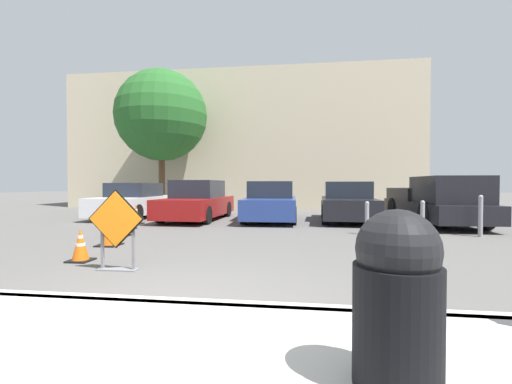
% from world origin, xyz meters
% --- Properties ---
extents(ground_plane, '(96.00, 96.00, 0.00)m').
position_xyz_m(ground_plane, '(0.00, 10.00, 0.00)').
color(ground_plane, '#565451').
extents(sidewalk_strip, '(27.49, 2.05, 0.14)m').
position_xyz_m(sidewalk_strip, '(0.00, -1.02, 0.07)').
color(sidewalk_strip, '#ADAAA3').
rests_on(sidewalk_strip, ground_plane).
extents(curb_lip, '(27.49, 0.20, 0.14)m').
position_xyz_m(curb_lip, '(0.00, 0.00, 0.07)').
color(curb_lip, '#ADAAA3').
rests_on(curb_lip, ground_plane).
extents(road_closed_sign, '(0.93, 0.20, 1.29)m').
position_xyz_m(road_closed_sign, '(-1.54, 1.61, 0.70)').
color(road_closed_sign, black).
rests_on(road_closed_sign, ground_plane).
extents(traffic_cone_nearest, '(0.38, 0.38, 0.60)m').
position_xyz_m(traffic_cone_nearest, '(-2.54, 2.15, 0.29)').
color(traffic_cone_nearest, black).
rests_on(traffic_cone_nearest, ground_plane).
extents(traffic_cone_second, '(0.47, 0.47, 0.77)m').
position_xyz_m(traffic_cone_second, '(-2.90, 3.66, 0.38)').
color(traffic_cone_second, black).
rests_on(traffic_cone_second, ground_plane).
extents(traffic_cone_third, '(0.48, 0.48, 0.74)m').
position_xyz_m(traffic_cone_third, '(-3.39, 4.98, 0.36)').
color(traffic_cone_third, black).
rests_on(traffic_cone_third, ground_plane).
extents(traffic_cone_fourth, '(0.48, 0.48, 0.73)m').
position_xyz_m(traffic_cone_fourth, '(-3.91, 6.31, 0.36)').
color(traffic_cone_fourth, black).
rests_on(traffic_cone_fourth, ground_plane).
extents(traffic_cone_fifth, '(0.44, 0.44, 0.67)m').
position_xyz_m(traffic_cone_fifth, '(-4.30, 7.69, 0.33)').
color(traffic_cone_fifth, black).
rests_on(traffic_cone_fifth, ground_plane).
extents(parked_car_nearest, '(1.93, 4.38, 1.43)m').
position_xyz_m(parked_car_nearest, '(-5.49, 9.86, 0.66)').
color(parked_car_nearest, silver).
rests_on(parked_car_nearest, ground_plane).
extents(parked_car_second, '(1.99, 4.69, 1.53)m').
position_xyz_m(parked_car_second, '(-2.63, 9.40, 0.69)').
color(parked_car_second, maroon).
rests_on(parked_car_second, ground_plane).
extents(parked_car_third, '(1.99, 4.52, 1.49)m').
position_xyz_m(parked_car_third, '(0.23, 9.54, 0.68)').
color(parked_car_third, navy).
rests_on(parked_car_third, ground_plane).
extents(parked_car_fourth, '(2.08, 4.44, 1.47)m').
position_xyz_m(parked_car_fourth, '(3.09, 9.68, 0.68)').
color(parked_car_fourth, black).
rests_on(parked_car_fourth, ground_plane).
extents(pickup_truck, '(2.09, 5.46, 1.63)m').
position_xyz_m(pickup_truck, '(5.96, 8.83, 0.74)').
color(pickup_truck, black).
rests_on(pickup_truck, ground_plane).
extents(trash_bin, '(0.53, 0.53, 1.08)m').
position_xyz_m(trash_bin, '(1.95, -1.30, 0.69)').
color(trash_bin, black).
rests_on(trash_bin, sidewalk_strip).
extents(bollard_nearest, '(0.12, 0.12, 0.91)m').
position_xyz_m(bollard_nearest, '(3.15, 6.16, 0.48)').
color(bollard_nearest, gray).
rests_on(bollard_nearest, ground_plane).
extents(bollard_second, '(0.12, 0.12, 0.94)m').
position_xyz_m(bollard_second, '(4.59, 6.16, 0.50)').
color(bollard_second, gray).
rests_on(bollard_second, ground_plane).
extents(bollard_third, '(0.12, 0.12, 1.10)m').
position_xyz_m(bollard_third, '(6.03, 6.16, 0.58)').
color(bollard_third, gray).
rests_on(bollard_third, ground_plane).
extents(building_facade_backdrop, '(20.51, 5.00, 7.92)m').
position_xyz_m(building_facade_backdrop, '(-2.25, 17.85, 3.96)').
color(building_facade_backdrop, beige).
rests_on(building_facade_backdrop, ground_plane).
extents(street_tree_behind_lot, '(4.59, 4.59, 7.16)m').
position_xyz_m(street_tree_behind_lot, '(-5.67, 13.18, 4.85)').
color(street_tree_behind_lot, '#513823').
rests_on(street_tree_behind_lot, ground_plane).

